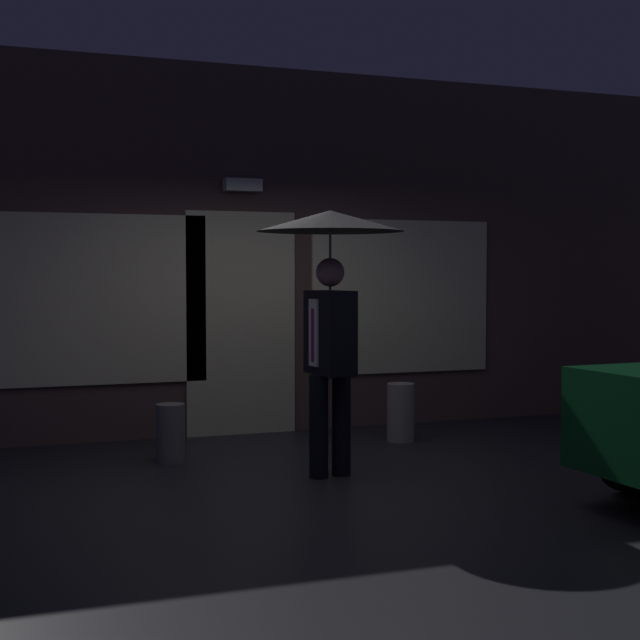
% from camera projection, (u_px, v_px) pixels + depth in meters
% --- Properties ---
extents(ground_plane, '(18.00, 18.00, 0.00)m').
position_uv_depth(ground_plane, '(314.00, 481.00, 6.96)').
color(ground_plane, '#26262B').
extents(building_facade, '(9.91, 0.48, 3.63)m').
position_uv_depth(building_facade, '(237.00, 253.00, 9.07)').
color(building_facade, brown).
rests_on(building_facade, ground).
extents(person_with_umbrella, '(1.15, 1.15, 2.08)m').
position_uv_depth(person_with_umbrella, '(330.00, 270.00, 7.03)').
color(person_with_umbrella, black).
rests_on(person_with_umbrella, ground).
extents(sidewalk_bollard, '(0.24, 0.24, 0.49)m').
position_uv_depth(sidewalk_bollard, '(171.00, 433.00, 7.64)').
color(sidewalk_bollard, slate).
rests_on(sidewalk_bollard, ground).
extents(sidewalk_bollard_2, '(0.26, 0.26, 0.55)m').
position_uv_depth(sidewalk_bollard_2, '(401.00, 412.00, 8.60)').
color(sidewalk_bollard_2, '#9E998E').
rests_on(sidewalk_bollard_2, ground).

